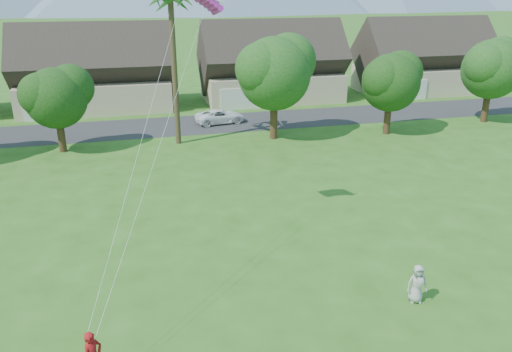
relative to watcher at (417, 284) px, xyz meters
name	(u,v)px	position (x,y,z in m)	size (l,w,h in m)	color
street	(194,125)	(-5.29, 30.00, -0.83)	(90.00, 7.00, 0.01)	#2D2D30
watcher	(417,284)	(0.00, 0.00, 0.00)	(0.82, 0.53, 1.68)	#AFAEAA
parked_car	(220,116)	(-2.82, 30.00, -0.19)	(2.16, 4.69, 1.30)	white
houses_row	(187,72)	(-4.79, 38.99, 2.60)	(72.75, 8.19, 8.86)	beige
tree_row	(187,85)	(-6.43, 23.92, 4.05)	(62.27, 6.67, 8.45)	#47301C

